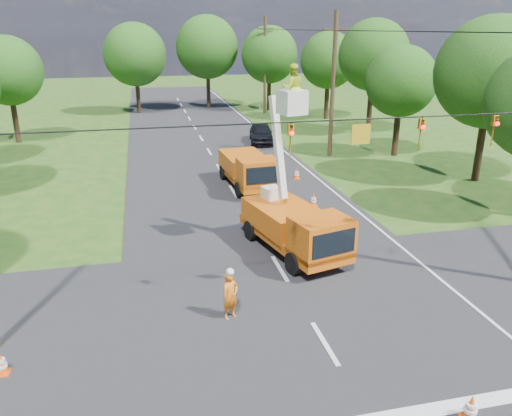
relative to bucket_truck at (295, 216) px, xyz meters
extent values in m
plane|color=#214E17|center=(-1.00, 13.60, -1.63)|extent=(140.00, 140.00, 0.00)
cube|color=black|center=(-1.00, 13.60, -1.63)|extent=(12.00, 100.00, 0.06)
cube|color=black|center=(-1.00, -4.40, -1.63)|extent=(56.00, 10.00, 0.07)
cube|color=silver|center=(4.60, 13.60, -1.63)|extent=(0.12, 90.00, 0.02)
cube|color=#C1590D|center=(-0.04, 0.15, -0.93)|extent=(3.47, 6.17, 0.44)
cube|color=#C1590D|center=(0.46, -1.88, -0.17)|extent=(2.47, 2.11, 1.46)
cube|color=black|center=(0.66, -2.68, -0.13)|extent=(1.81, 0.50, 0.92)
cube|color=#C1590D|center=(-0.22, 0.90, -0.32)|extent=(3.07, 4.04, 0.97)
cylinder|color=black|center=(-0.59, -1.89, -1.18)|extent=(0.52, 0.94, 0.89)
cylinder|color=black|center=(1.39, -1.40, -1.18)|extent=(0.52, 0.94, 0.89)
cylinder|color=black|center=(-1.47, 1.70, -1.18)|extent=(0.52, 0.94, 0.89)
cylinder|color=black|center=(0.52, 2.19, -1.18)|extent=(0.52, 0.94, 0.89)
cube|color=silver|center=(-0.48, 1.94, 0.41)|extent=(0.88, 0.88, 0.53)
cube|color=silver|center=(-0.35, 1.42, 2.55)|extent=(0.57, 1.33, 4.22)
cube|color=silver|center=(-0.11, 0.43, 4.54)|extent=(1.12, 1.12, 0.92)
imported|color=#C6E526|center=(-0.11, 0.43, 5.09)|extent=(0.90, 0.72, 1.77)
cube|color=#C1590D|center=(0.02, 9.44, -0.94)|extent=(2.56, 5.95, 0.44)
cube|color=#C1590D|center=(0.18, 7.37, -0.18)|extent=(2.25, 1.80, 1.45)
cube|color=black|center=(0.24, 6.55, -0.13)|extent=(1.84, 0.20, 0.92)
cube|color=#C1590D|center=(-0.04, 10.21, -0.33)|extent=(2.54, 3.74, 0.97)
cylinder|color=black|center=(-0.85, 7.53, -1.19)|extent=(0.38, 0.91, 0.89)
cylinder|color=black|center=(1.18, 7.68, -1.19)|extent=(0.38, 0.91, 0.89)
cylinder|color=black|center=(-1.13, 11.19, -1.19)|extent=(0.38, 0.91, 0.89)
cylinder|color=black|center=(0.89, 11.35, -1.19)|extent=(0.38, 0.91, 0.89)
imported|color=#FF4F15|center=(-3.46, -4.36, -0.81)|extent=(0.71, 0.64, 1.64)
imported|color=black|center=(3.62, 20.95, -0.85)|extent=(2.61, 4.85, 1.57)
cone|color=#F4500C|center=(1.33, -10.04, -1.25)|extent=(0.36, 0.36, 0.70)
cylinder|color=white|center=(1.33, -10.04, -1.19)|extent=(0.26, 0.26, 0.09)
cylinder|color=white|center=(1.33, -10.04, -1.34)|extent=(0.31, 0.31, 0.09)
cone|color=#F4500C|center=(0.75, 0.17, -1.25)|extent=(0.36, 0.36, 0.70)
cube|color=#F4500C|center=(0.75, 0.17, -1.59)|extent=(0.38, 0.38, 0.04)
cylinder|color=white|center=(0.75, 0.17, -1.19)|extent=(0.26, 0.26, 0.09)
cylinder|color=white|center=(0.75, 0.17, -1.34)|extent=(0.31, 0.31, 0.09)
cone|color=#F4500C|center=(2.68, 5.27, -1.25)|extent=(0.36, 0.36, 0.70)
cube|color=#F4500C|center=(2.68, 5.27, -1.59)|extent=(0.38, 0.38, 0.04)
cylinder|color=white|center=(2.68, 5.27, -1.19)|extent=(0.26, 0.26, 0.09)
cylinder|color=white|center=(2.68, 5.27, -1.34)|extent=(0.31, 0.31, 0.09)
cone|color=#F4500C|center=(-10.00, -5.74, -1.25)|extent=(0.36, 0.36, 0.70)
cube|color=#F4500C|center=(-10.00, -5.74, -1.59)|extent=(0.38, 0.38, 0.04)
cylinder|color=white|center=(-10.00, -5.74, -1.19)|extent=(0.26, 0.26, 0.09)
cylinder|color=white|center=(-10.00, -5.74, -1.34)|extent=(0.31, 0.31, 0.09)
cone|color=#F4500C|center=(3.32, 10.29, -1.25)|extent=(0.36, 0.36, 0.70)
cube|color=#F4500C|center=(3.32, 10.29, -1.59)|extent=(0.38, 0.38, 0.04)
cylinder|color=white|center=(3.32, 10.29, -1.19)|extent=(0.26, 0.26, 0.09)
cylinder|color=white|center=(3.32, 10.29, -1.34)|extent=(0.31, 0.31, 0.09)
cylinder|color=#4C3823|center=(7.50, 15.60, 3.37)|extent=(0.30, 0.30, 10.00)
cube|color=#4C3823|center=(7.50, 15.60, 7.17)|extent=(1.80, 0.12, 0.12)
cylinder|color=#4C3823|center=(7.50, 35.60, 3.37)|extent=(0.30, 0.30, 10.00)
cube|color=#4C3823|center=(7.50, 35.60, 7.17)|extent=(1.80, 0.12, 0.12)
cylinder|color=black|center=(-1.50, -4.40, 4.67)|extent=(18.00, 0.04, 0.04)
cube|color=#BE9416|center=(0.60, -4.40, 4.22)|extent=(0.60, 0.05, 0.60)
imported|color=#BE9416|center=(-1.60, -4.40, 4.12)|extent=(0.16, 0.20, 1.00)
sphere|color=#FF0C0C|center=(-1.60, -4.52, 4.37)|extent=(0.14, 0.14, 0.14)
imported|color=#BE9416|center=(2.60, -4.40, 4.12)|extent=(0.16, 0.20, 1.00)
sphere|color=#FF0C0C|center=(2.60, -4.52, 4.37)|extent=(0.14, 0.14, 0.14)
imported|color=#BE9416|center=(5.20, -4.40, 4.12)|extent=(0.16, 0.20, 1.00)
sphere|color=#FF0C0C|center=(5.20, -4.52, 4.37)|extent=(0.14, 0.14, 0.14)
cylinder|color=#382616|center=(-15.80, 25.60, 0.39)|extent=(0.44, 0.44, 4.05)
sphere|color=#1B4813|center=(-15.80, 25.60, 4.07)|extent=(5.40, 5.40, 5.40)
cylinder|color=#382616|center=(14.00, 7.60, 0.66)|extent=(0.44, 0.44, 4.58)
sphere|color=#1B4813|center=(14.00, 7.60, 4.82)|extent=(6.40, 6.40, 6.40)
cylinder|color=#382616|center=(12.20, 14.60, 0.26)|extent=(0.44, 0.44, 3.78)
sphere|color=#1B4813|center=(12.20, 14.60, 3.70)|extent=(5.00, 5.00, 5.00)
cylinder|color=#382616|center=(13.80, 22.60, 0.74)|extent=(0.44, 0.44, 4.75)
sphere|color=#1B4813|center=(13.80, 22.60, 5.06)|extent=(6.00, 6.00, 6.00)
cylinder|color=#382616|center=(12.80, 30.60, 0.44)|extent=(0.44, 0.44, 4.14)
sphere|color=#1B4813|center=(12.80, 30.60, 4.20)|extent=(5.60, 5.60, 5.60)
cylinder|color=#382616|center=(-6.00, 38.60, 0.57)|extent=(0.44, 0.44, 4.40)
sphere|color=#1B4813|center=(-6.00, 38.60, 4.57)|extent=(6.60, 6.60, 6.60)
cylinder|color=#382616|center=(2.00, 40.60, 0.79)|extent=(0.44, 0.44, 4.84)
sphere|color=#1B4813|center=(2.00, 40.60, 5.19)|extent=(7.00, 7.00, 7.00)
cylinder|color=#382616|center=(8.50, 37.60, 0.52)|extent=(0.44, 0.44, 4.31)
sphere|color=#1B4813|center=(8.50, 37.60, 4.44)|extent=(6.20, 6.20, 6.20)
camera|label=1|loc=(-5.79, -18.18, 7.23)|focal=35.00mm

